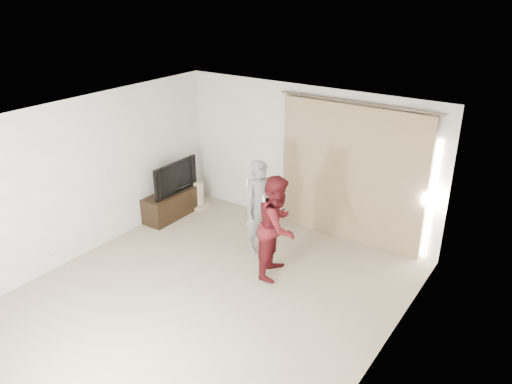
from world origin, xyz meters
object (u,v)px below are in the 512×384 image
tv_console (173,203)px  person_man (260,207)px  tv (171,176)px  person_woman (277,226)px

tv_console → person_man: (2.15, -0.18, 0.55)m
tv → tv_console: bearing=0.0°
person_woman → tv_console: bearing=167.4°
person_man → person_woman: size_ratio=0.99×
person_woman → person_man: bearing=144.0°
tv → person_man: 2.15m
tv → person_man: person_man is taller
tv_console → tv: 0.56m
tv → person_woman: size_ratio=0.66×
tv_console → person_woman: bearing=-12.6°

